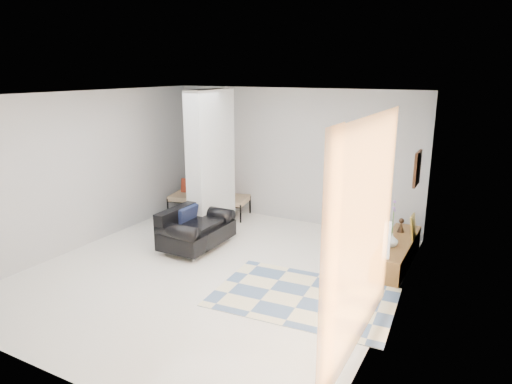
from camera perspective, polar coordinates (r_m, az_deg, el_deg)
The scene contains 17 objects.
floor at distance 7.52m, azimuth -5.13°, elevation -9.80°, with size 6.00×6.00×0.00m, color white.
ceiling at distance 6.84m, azimuth -5.68°, elevation 12.03°, with size 6.00×6.00×0.00m, color white.
wall_back at distance 9.63m, azimuth 4.51°, elevation 4.51°, with size 6.00×6.00×0.00m, color #AFB1B3.
wall_front at distance 4.96m, azimuth -24.99°, elevation -7.07°, with size 6.00×6.00×0.00m, color #AFB1B3.
wall_left at distance 8.84m, azimuth -20.46°, elevation 2.65°, with size 6.00×6.00×0.00m, color #AFB1B3.
wall_right at distance 6.03m, azimuth 17.00°, elevation -2.50°, with size 6.00×6.00×0.00m, color #AFB1B3.
partition_column at distance 8.94m, azimuth -5.63°, elevation 3.67°, with size 0.35×1.20×2.80m, color silver.
hallway_door at distance 10.67m, azimuth -6.00°, elevation 3.42°, with size 0.85×0.06×2.04m, color beige.
curtain at distance 4.96m, azimuth 13.43°, elevation -5.40°, with size 2.55×2.55×0.00m, color orange.
wall_art at distance 7.60m, azimuth 19.53°, elevation 2.78°, with size 0.04×0.45×0.55m, color #3F2111.
media_console at distance 8.04m, azimuth 17.22°, elevation -7.16°, with size 0.45×1.90×0.80m.
loveseat at distance 8.39m, azimuth -7.70°, elevation -4.51°, with size 0.83×1.42×0.76m.
daybed at distance 10.24m, azimuth -5.97°, elevation -0.54°, with size 1.84×1.08×0.77m.
area_rug at distance 6.72m, azimuth 5.93°, elevation -12.92°, with size 2.51×1.67×0.01m, color beige.
cylinder_lamp at distance 7.12m, azimuth 16.03°, elevation -5.82°, with size 0.11×0.11×0.57m, color beige.
bronze_figurine at distance 8.37m, azimuth 17.69°, elevation -3.98°, with size 0.12×0.12×0.25m, color black, non-canonical shape.
vase at distance 7.67m, azimuth 16.58°, elevation -5.76°, with size 0.21×0.21×0.22m, color white.
Camera 1 is at (3.80, -5.68, 3.14)m, focal length 32.00 mm.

